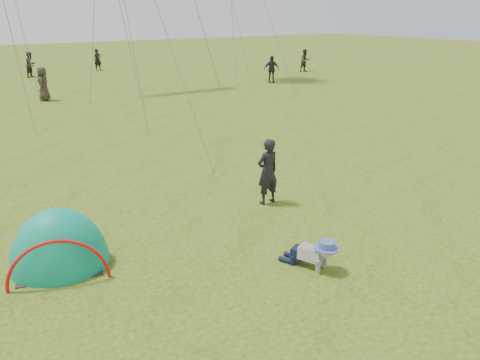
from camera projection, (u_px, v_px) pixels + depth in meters
ground at (278, 284)px, 8.25m from camera, size 140.00×140.00×0.00m
crawling_toddler at (314, 253)px, 8.68m from camera, size 0.85×0.98×0.63m
popup_tent at (62, 266)px, 8.84m from camera, size 2.14×1.92×2.33m
standing_adult at (268, 172)px, 11.47m from camera, size 0.62×0.42×1.66m
crowd_person_7 at (31, 65)px, 33.60m from camera, size 1.10×1.09×1.79m
crowd_person_10 at (43, 84)px, 24.83m from camera, size 0.86×1.02×1.77m
crowd_person_12 at (98, 60)px, 37.44m from camera, size 0.67×0.50×1.69m
crowd_person_13 at (305, 60)px, 36.70m from camera, size 0.90×0.73×1.74m
crowd_person_14 at (271, 69)px, 31.02m from camera, size 1.12×0.79×1.76m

